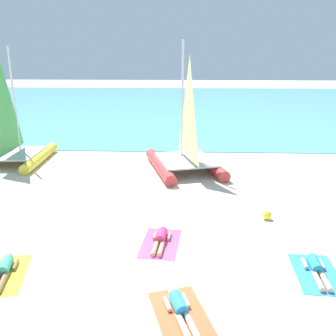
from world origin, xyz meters
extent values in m
plane|color=beige|center=(0.00, 10.00, 0.00)|extent=(120.00, 120.00, 0.00)
cube|color=#5BB2C1|center=(0.00, 32.57, 0.03)|extent=(120.00, 40.00, 0.05)
cylinder|color=yellow|center=(-6.92, 10.25, 0.26)|extent=(0.67, 4.50, 0.51)
cube|color=silver|center=(-8.09, 10.00, 0.54)|extent=(2.45, 2.95, 0.06)
cylinder|color=silver|center=(-8.11, 10.64, 3.18)|extent=(0.11, 0.11, 5.34)
pyramid|color=#4CA54C|center=(-8.07, 9.58, 3.02)|extent=(0.14, 2.35, 4.48)
cylinder|color=#CC3838|center=(-0.54, 8.96, 0.27)|extent=(1.78, 4.64, 0.53)
cylinder|color=#CC3838|center=(1.81, 9.63, 0.27)|extent=(1.78, 4.64, 0.53)
cube|color=silver|center=(0.70, 9.08, 0.57)|extent=(3.16, 3.54, 0.07)
cylinder|color=silver|center=(0.52, 9.72, 3.31)|extent=(0.11, 0.11, 5.56)
pyramid|color=#EAEA99|center=(0.82, 8.67, 3.14)|extent=(0.73, 2.37, 4.67)
cube|color=yellow|center=(-4.03, -0.03, 0.01)|extent=(1.44, 2.07, 0.01)
cylinder|color=#3FB28C|center=(-4.06, 0.17, 0.16)|extent=(0.41, 0.67, 0.30)
sphere|color=#8C6647|center=(-4.14, 0.57, 0.16)|extent=(0.22, 0.22, 0.22)
cylinder|color=#8C6647|center=(-3.85, -0.45, 0.08)|extent=(0.29, 0.79, 0.14)
cylinder|color=#8C6647|center=(-3.88, 0.36, 0.07)|extent=(0.18, 0.46, 0.10)
cube|color=#D84C99|center=(-0.06, 1.83, 0.01)|extent=(1.27, 1.99, 0.01)
cylinder|color=#D83372|center=(-0.05, 2.03, 0.16)|extent=(0.36, 0.65, 0.30)
sphere|color=tan|center=(-0.01, 2.43, 0.16)|extent=(0.22, 0.22, 0.22)
cylinder|color=tan|center=(-0.20, 1.39, 0.08)|extent=(0.21, 0.79, 0.14)
cylinder|color=tan|center=(-0.02, 1.37, 0.08)|extent=(0.21, 0.79, 0.14)
cylinder|color=tan|center=(-0.25, 2.20, 0.07)|extent=(0.14, 0.46, 0.10)
cylinder|color=tan|center=(0.19, 2.16, 0.07)|extent=(0.14, 0.46, 0.10)
cube|color=#EA5933|center=(0.59, -1.36, 0.01)|extent=(1.62, 2.14, 0.01)
cylinder|color=#268CCC|center=(0.53, -1.17, 0.16)|extent=(0.47, 0.68, 0.30)
sphere|color=beige|center=(0.40, -0.78, 0.16)|extent=(0.22, 0.22, 0.22)
cylinder|color=beige|center=(0.64, -1.82, 0.08)|extent=(0.37, 0.79, 0.14)
cylinder|color=beige|center=(0.81, -1.76, 0.08)|extent=(0.37, 0.79, 0.14)
cylinder|color=beige|center=(0.27, -1.09, 0.07)|extent=(0.23, 0.46, 0.10)
cylinder|color=beige|center=(0.69, -0.96, 0.07)|extent=(0.23, 0.46, 0.10)
cube|color=#338CD8|center=(4.11, 0.39, 0.01)|extent=(1.20, 1.96, 0.01)
cylinder|color=#268CCC|center=(4.12, 0.59, 0.16)|extent=(0.33, 0.64, 0.30)
sphere|color=#D8AD84|center=(4.14, 1.00, 0.16)|extent=(0.22, 0.22, 0.22)
cylinder|color=#D8AD84|center=(4.00, -0.05, 0.08)|extent=(0.18, 0.79, 0.14)
cylinder|color=#D8AD84|center=(4.18, -0.06, 0.08)|extent=(0.18, 0.79, 0.14)
cylinder|color=#D8AD84|center=(3.91, 0.76, 0.07)|extent=(0.12, 0.45, 0.10)
cylinder|color=#D8AD84|center=(4.35, 0.73, 0.07)|extent=(0.12, 0.45, 0.10)
sphere|color=yellow|center=(3.50, 3.69, 0.16)|extent=(0.32, 0.32, 0.32)
camera|label=1|loc=(0.60, -8.23, 5.54)|focal=39.83mm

